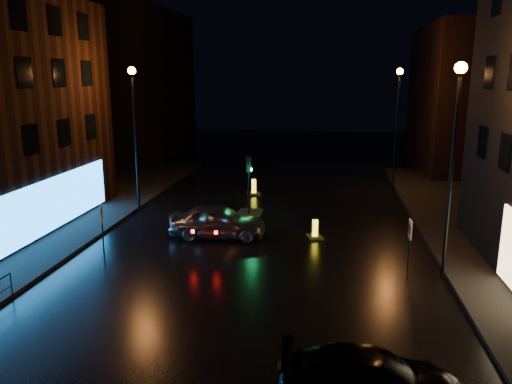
{
  "coord_description": "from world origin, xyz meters",
  "views": [
    {
      "loc": [
        3.11,
        -13.32,
        7.87
      ],
      "look_at": [
        0.04,
        8.17,
        2.8
      ],
      "focal_mm": 35.0,
      "sensor_mm": 36.0,
      "label": 1
    }
  ],
  "objects_px": {
    "dark_sedan": "(372,378)",
    "road_sign_left": "(102,218)",
    "road_sign_right": "(410,234)",
    "silver_hatchback": "(218,221)",
    "traffic_signal": "(249,207)",
    "bollard_near": "(315,234)",
    "bollard_far": "(254,191)"
  },
  "relations": [
    {
      "from": "road_sign_left",
      "to": "road_sign_right",
      "type": "xyz_separation_m",
      "value": [
        12.99,
        -0.12,
        -0.08
      ]
    },
    {
      "from": "traffic_signal",
      "to": "bollard_far",
      "type": "relative_size",
      "value": 2.52
    },
    {
      "from": "silver_hatchback",
      "to": "road_sign_right",
      "type": "xyz_separation_m",
      "value": [
        8.62,
        -3.74,
        0.93
      ]
    },
    {
      "from": "traffic_signal",
      "to": "silver_hatchback",
      "type": "height_order",
      "value": "traffic_signal"
    },
    {
      "from": "traffic_signal",
      "to": "road_sign_right",
      "type": "height_order",
      "value": "traffic_signal"
    },
    {
      "from": "silver_hatchback",
      "to": "bollard_far",
      "type": "xyz_separation_m",
      "value": [
        0.41,
        9.39,
        -0.59
      ]
    },
    {
      "from": "dark_sedan",
      "to": "bollard_near",
      "type": "distance_m",
      "value": 12.8
    },
    {
      "from": "silver_hatchback",
      "to": "road_sign_left",
      "type": "height_order",
      "value": "road_sign_left"
    },
    {
      "from": "silver_hatchback",
      "to": "traffic_signal",
      "type": "bearing_deg",
      "value": -16.26
    },
    {
      "from": "road_sign_left",
      "to": "traffic_signal",
      "type": "bearing_deg",
      "value": 33.38
    },
    {
      "from": "bollard_near",
      "to": "road_sign_left",
      "type": "bearing_deg",
      "value": -174.04
    },
    {
      "from": "road_sign_left",
      "to": "bollard_near",
      "type": "bearing_deg",
      "value": 2.43
    },
    {
      "from": "traffic_signal",
      "to": "silver_hatchback",
      "type": "relative_size",
      "value": 0.72
    },
    {
      "from": "dark_sedan",
      "to": "road_sign_right",
      "type": "bearing_deg",
      "value": -14.79
    },
    {
      "from": "bollard_near",
      "to": "silver_hatchback",
      "type": "bearing_deg",
      "value": 167.72
    },
    {
      "from": "traffic_signal",
      "to": "bollard_far",
      "type": "xyz_separation_m",
      "value": [
        -0.52,
        5.39,
        -0.28
      ]
    },
    {
      "from": "silver_hatchback",
      "to": "road_sign_right",
      "type": "relative_size",
      "value": 2.05
    },
    {
      "from": "bollard_far",
      "to": "road_sign_right",
      "type": "bearing_deg",
      "value": -78.13
    },
    {
      "from": "traffic_signal",
      "to": "bollard_near",
      "type": "relative_size",
      "value": 2.79
    },
    {
      "from": "road_sign_right",
      "to": "road_sign_left",
      "type": "bearing_deg",
      "value": -1.4
    },
    {
      "from": "bollard_far",
      "to": "road_sign_left",
      "type": "relative_size",
      "value": 0.57
    },
    {
      "from": "road_sign_left",
      "to": "silver_hatchback",
      "type": "bearing_deg",
      "value": 17.82
    },
    {
      "from": "bollard_far",
      "to": "dark_sedan",
      "type": "bearing_deg",
      "value": -94.37
    },
    {
      "from": "dark_sedan",
      "to": "road_sign_left",
      "type": "height_order",
      "value": "road_sign_left"
    },
    {
      "from": "dark_sedan",
      "to": "road_sign_left",
      "type": "xyz_separation_m",
      "value": [
        -10.88,
        8.55,
        1.16
      ]
    },
    {
      "from": "road_sign_left",
      "to": "bollard_far",
      "type": "bearing_deg",
      "value": 48.01
    },
    {
      "from": "road_sign_right",
      "to": "silver_hatchback",
      "type": "bearing_deg",
      "value": -24.34
    },
    {
      "from": "traffic_signal",
      "to": "silver_hatchback",
      "type": "bearing_deg",
      "value": -103.0
    },
    {
      "from": "traffic_signal",
      "to": "bollard_near",
      "type": "distance_m",
      "value": 5.22
    },
    {
      "from": "dark_sedan",
      "to": "bollard_near",
      "type": "xyz_separation_m",
      "value": [
        -1.71,
        12.68,
        -0.45
      ]
    },
    {
      "from": "traffic_signal",
      "to": "dark_sedan",
      "type": "xyz_separation_m",
      "value": [
        5.58,
        -16.17,
        0.15
      ]
    },
    {
      "from": "road_sign_left",
      "to": "road_sign_right",
      "type": "distance_m",
      "value": 12.99
    }
  ]
}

